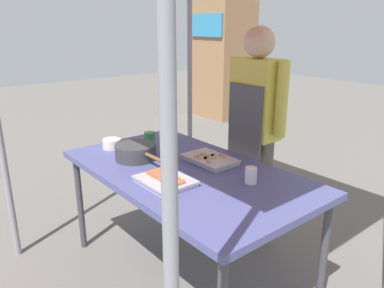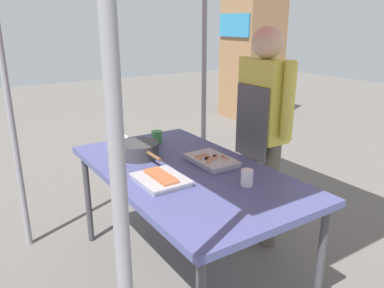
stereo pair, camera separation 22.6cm
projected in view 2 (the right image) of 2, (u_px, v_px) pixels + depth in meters
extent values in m
plane|color=#66605B|center=(186.00, 273.00, 2.52)|extent=(18.00, 18.00, 0.00)
cube|color=#4C518C|center=(185.00, 172.00, 2.29)|extent=(1.60, 0.90, 0.04)
cylinder|color=#3F3F44|center=(88.00, 198.00, 2.79)|extent=(0.04, 0.04, 0.71)
cylinder|color=#3F3F44|center=(178.00, 176.00, 3.20)|extent=(0.04, 0.04, 0.71)
cylinder|color=#3F3F44|center=(320.00, 265.00, 2.02)|extent=(0.04, 0.04, 0.71)
cylinder|color=gray|center=(8.00, 97.00, 2.51)|extent=(0.04, 0.04, 2.25)
cylinder|color=gray|center=(120.00, 209.00, 1.00)|extent=(0.04, 0.04, 2.25)
cylinder|color=gray|center=(204.00, 79.00, 3.35)|extent=(0.04, 0.04, 2.25)
cube|color=#ADADB2|center=(161.00, 181.00, 2.09)|extent=(0.29, 0.23, 0.02)
cube|color=#ADADB2|center=(161.00, 178.00, 2.08)|extent=(0.31, 0.25, 0.01)
cylinder|color=#B7663D|center=(152.00, 170.00, 2.17)|extent=(0.03, 0.09, 0.03)
cylinder|color=#B7663D|center=(155.00, 172.00, 2.14)|extent=(0.03, 0.09, 0.03)
cylinder|color=#B7663D|center=(158.00, 174.00, 2.11)|extent=(0.03, 0.09, 0.03)
cylinder|color=#B7663D|center=(161.00, 177.00, 2.08)|extent=(0.03, 0.09, 0.03)
cylinder|color=#B7663D|center=(164.00, 179.00, 2.05)|extent=(0.03, 0.09, 0.03)
cylinder|color=#B7663D|center=(167.00, 181.00, 2.02)|extent=(0.03, 0.09, 0.03)
cylinder|color=#B7663D|center=(171.00, 183.00, 1.99)|extent=(0.03, 0.09, 0.03)
cube|color=#ADADB2|center=(211.00, 161.00, 2.39)|extent=(0.33, 0.21, 0.02)
cube|color=#ADADB2|center=(211.00, 159.00, 2.38)|extent=(0.34, 0.22, 0.01)
cylinder|color=tan|center=(202.00, 160.00, 2.34)|extent=(0.21, 0.01, 0.01)
cube|color=tan|center=(208.00, 163.00, 2.29)|extent=(0.02, 0.02, 0.02)
cube|color=tan|center=(197.00, 158.00, 2.39)|extent=(0.02, 0.02, 0.02)
cube|color=tan|center=(200.00, 159.00, 2.37)|extent=(0.02, 0.02, 0.02)
cylinder|color=tan|center=(207.00, 159.00, 2.36)|extent=(0.21, 0.01, 0.01)
cube|color=tan|center=(209.00, 160.00, 2.34)|extent=(0.02, 0.02, 0.02)
cube|color=tan|center=(207.00, 159.00, 2.36)|extent=(0.02, 0.02, 0.02)
cube|color=tan|center=(206.00, 159.00, 2.37)|extent=(0.02, 0.02, 0.02)
cube|color=tan|center=(201.00, 156.00, 2.42)|extent=(0.02, 0.02, 0.02)
cylinder|color=tan|center=(211.00, 158.00, 2.38)|extent=(0.21, 0.01, 0.01)
cube|color=tan|center=(205.00, 155.00, 2.44)|extent=(0.02, 0.02, 0.02)
cube|color=tan|center=(207.00, 156.00, 2.42)|extent=(0.02, 0.02, 0.02)
cube|color=tan|center=(214.00, 159.00, 2.36)|extent=(0.02, 0.02, 0.02)
cube|color=tan|center=(210.00, 157.00, 2.40)|extent=(0.02, 0.02, 0.02)
cylinder|color=tan|center=(216.00, 157.00, 2.40)|extent=(0.21, 0.01, 0.01)
cube|color=tan|center=(215.00, 157.00, 2.41)|extent=(0.02, 0.02, 0.02)
cube|color=tan|center=(215.00, 157.00, 2.41)|extent=(0.02, 0.02, 0.02)
cube|color=tan|center=(216.00, 157.00, 2.40)|extent=(0.02, 0.02, 0.02)
cylinder|color=tan|center=(220.00, 156.00, 2.42)|extent=(0.21, 0.01, 0.01)
cube|color=tan|center=(223.00, 157.00, 2.40)|extent=(0.02, 0.02, 0.02)
cube|color=tan|center=(224.00, 158.00, 2.39)|extent=(0.02, 0.02, 0.02)
cube|color=tan|center=(227.00, 159.00, 2.37)|extent=(0.02, 0.02, 0.02)
cylinder|color=#38383A|center=(139.00, 150.00, 2.47)|extent=(0.26, 0.26, 0.10)
cylinder|color=brown|center=(154.00, 156.00, 2.30)|extent=(0.16, 0.02, 0.02)
cylinder|color=#386B33|center=(139.00, 144.00, 2.46)|extent=(0.24, 0.24, 0.01)
cylinder|color=silver|center=(119.00, 141.00, 2.71)|extent=(0.13, 0.13, 0.07)
cylinder|color=white|center=(247.00, 178.00, 2.04)|extent=(0.07, 0.07, 0.09)
cylinder|color=#3F994C|center=(157.00, 137.00, 2.77)|extent=(0.08, 0.08, 0.09)
cylinder|color=#595147|center=(249.00, 185.00, 2.91)|extent=(0.12, 0.12, 0.80)
cylinder|color=#595147|center=(270.00, 195.00, 2.74)|extent=(0.12, 0.12, 0.80)
cube|color=#D8CC4C|center=(264.00, 100.00, 2.62)|extent=(0.34, 0.20, 0.57)
cube|color=#4C4C51|center=(252.00, 122.00, 2.60)|extent=(0.30, 0.02, 0.51)
cylinder|color=#D8CC4C|center=(244.00, 92.00, 2.78)|extent=(0.08, 0.08, 0.51)
cylinder|color=#D8CC4C|center=(289.00, 102.00, 2.43)|extent=(0.08, 0.08, 0.51)
sphere|color=#D8B293|center=(268.00, 42.00, 2.50)|extent=(0.22, 0.22, 0.22)
cube|color=#9E724C|center=(252.00, 61.00, 6.47)|extent=(0.81, 0.78, 1.95)
cube|color=#338CBF|center=(234.00, 25.00, 6.08)|extent=(0.73, 0.03, 0.36)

